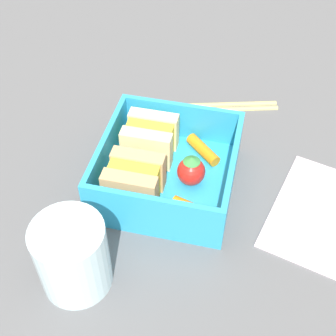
# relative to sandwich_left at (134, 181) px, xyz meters

# --- Properties ---
(ground_plane) EXTENTS (1.20, 1.20, 0.02)m
(ground_plane) POSITION_rel_sandwich_left_xyz_m (0.03, -0.03, -0.04)
(ground_plane) COLOR #565659
(bento_tray) EXTENTS (0.15, 0.15, 0.01)m
(bento_tray) POSITION_rel_sandwich_left_xyz_m (0.03, -0.03, -0.03)
(bento_tray) COLOR #2B9BC9
(bento_tray) RESTS_ON ground_plane
(bento_rim) EXTENTS (0.15, 0.15, 0.05)m
(bento_rim) POSITION_rel_sandwich_left_xyz_m (0.03, -0.03, 0.00)
(bento_rim) COLOR #2B9BC9
(bento_rim) RESTS_ON bento_tray
(sandwich_left) EXTENTS (0.05, 0.06, 0.05)m
(sandwich_left) POSITION_rel_sandwich_left_xyz_m (0.00, 0.00, 0.00)
(sandwich_left) COLOR tan
(sandwich_left) RESTS_ON bento_tray
(sandwich_center_left) EXTENTS (0.05, 0.06, 0.05)m
(sandwich_center_left) POSITION_rel_sandwich_left_xyz_m (0.07, 0.00, 0.00)
(sandwich_center_left) COLOR beige
(sandwich_center_left) RESTS_ON bento_tray
(carrot_stick_left) EXTENTS (0.02, 0.04, 0.01)m
(carrot_stick_left) POSITION_rel_sandwich_left_xyz_m (-0.01, -0.06, -0.02)
(carrot_stick_left) COLOR orange
(carrot_stick_left) RESTS_ON bento_tray
(strawberry_far_left) EXTENTS (0.03, 0.03, 0.04)m
(strawberry_far_left) POSITION_rel_sandwich_left_xyz_m (0.04, -0.06, -0.01)
(strawberry_far_left) COLOR red
(strawberry_far_left) RESTS_ON bento_tray
(carrot_stick_far_left) EXTENTS (0.04, 0.05, 0.01)m
(carrot_stick_far_left) POSITION_rel_sandwich_left_xyz_m (0.08, -0.06, -0.02)
(carrot_stick_far_left) COLOR orange
(carrot_stick_far_left) RESTS_ON bento_tray
(chopstick_pair) EXTENTS (0.07, 0.21, 0.01)m
(chopstick_pair) POSITION_rel_sandwich_left_xyz_m (0.18, -0.04, -0.03)
(chopstick_pair) COLOR tan
(chopstick_pair) RESTS_ON ground_plane
(drinking_glass) EXTENTS (0.07, 0.07, 0.08)m
(drinking_glass) POSITION_rel_sandwich_left_xyz_m (-0.11, 0.03, 0.00)
(drinking_glass) COLOR silver
(drinking_glass) RESTS_ON ground_plane
(folded_napkin) EXTENTS (0.17, 0.15, 0.00)m
(folded_napkin) POSITION_rel_sandwich_left_xyz_m (0.03, -0.21, -0.03)
(folded_napkin) COLOR silver
(folded_napkin) RESTS_ON ground_plane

